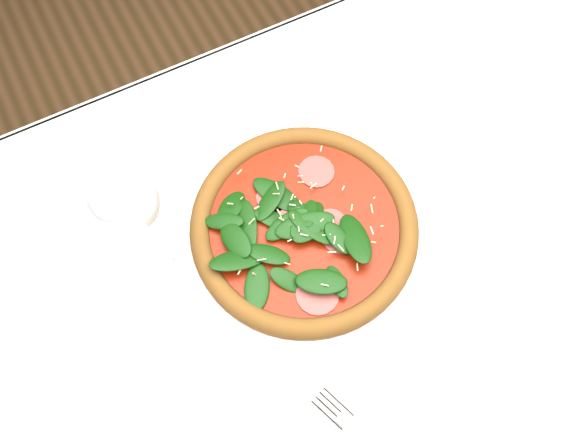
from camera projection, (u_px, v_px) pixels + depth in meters
ground at (329, 358)px, 1.58m from camera, size 6.00×6.00×0.00m
dining_table at (353, 268)px, 0.99m from camera, size 1.21×0.81×0.75m
plate at (304, 231)px, 0.90m from camera, size 0.37×0.37×0.02m
pizza at (304, 225)px, 0.88m from camera, size 0.32×0.32×0.04m
wine_glass at (123, 203)px, 0.76m from camera, size 0.09×0.09×0.21m
saucer_far at (576, 1)px, 1.07m from camera, size 0.15×0.15×0.01m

